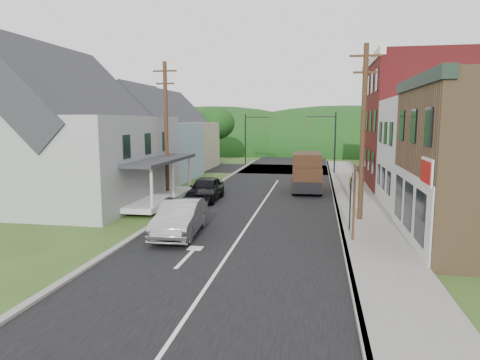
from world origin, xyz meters
The scene contains 24 objects.
ground centered at (0.00, 0.00, 0.00)m, with size 120.00×120.00×0.00m, color #2D4719.
road centered at (0.00, 10.00, 0.00)m, with size 9.00×90.00×0.02m, color black.
cross_road centered at (0.00, 27.00, 0.00)m, with size 60.00×9.00×0.02m, color black.
sidewalk_right centered at (5.90, 8.00, 0.07)m, with size 2.80×55.00×0.15m, color slate.
curb_right centered at (4.55, 8.00, 0.07)m, with size 0.20×55.00×0.15m, color slate.
curb_left centered at (-4.65, 8.00, 0.06)m, with size 0.30×55.00×0.12m, color slate.
storefront_white centered at (11.30, 7.50, 3.25)m, with size 8.00×7.00×6.50m, color silver.
storefront_red centered at (11.30, 17.00, 5.00)m, with size 8.00×12.00×10.00m, color maroon.
house_gray centered at (-12.00, 6.00, 4.23)m, with size 10.20×12.24×8.35m.
house_blue centered at (-11.00, 17.00, 3.69)m, with size 7.14×8.16×7.28m.
house_cream centered at (-11.50, 26.00, 3.69)m, with size 7.14×8.16×7.28m.
utility_pole_right centered at (5.60, 3.50, 4.66)m, with size 1.60×0.26×9.00m.
utility_pole_left centered at (-6.50, 8.00, 4.66)m, with size 1.60×0.26×9.00m.
traffic_signal_right centered at (4.30, 23.50, 3.76)m, with size 2.87×0.20×6.00m.
traffic_signal_left centered at (-4.30, 30.50, 3.76)m, with size 2.87×0.20×6.00m.
tree_left_b centered at (-17.00, 12.00, 4.88)m, with size 4.80×4.80×6.94m.
tree_left_c centered at (-19.00, 20.00, 5.94)m, with size 5.80×5.80×8.41m.
tree_left_d centered at (-9.00, 32.00, 4.88)m, with size 4.80×4.80×6.94m.
forested_ridge centered at (0.00, 55.00, 0.00)m, with size 90.00×30.00×16.00m, color black.
silver_sedan centered at (-2.75, -0.73, 0.80)m, with size 1.69×4.84×1.60m, color #A1A1A6.
dark_sedan centered at (-3.80, 7.80, 0.77)m, with size 1.83×4.54×1.55m, color black.
delivery_van centered at (2.59, 12.59, 1.43)m, with size 2.34×5.16×2.83m.
route_sign_cluster centered at (4.89, -0.59, 2.28)m, with size 0.21×1.88×3.28m.
warning_sign centered at (4.89, 1.16, 1.85)m, with size 0.14×0.73×2.66m.
Camera 1 is at (3.35, -19.00, 5.24)m, focal length 32.00 mm.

